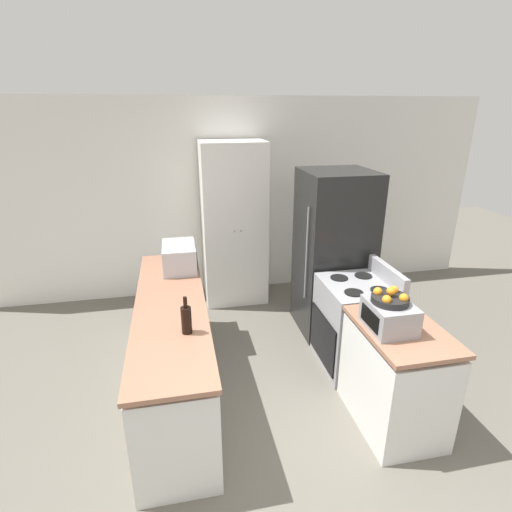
% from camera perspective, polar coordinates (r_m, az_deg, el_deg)
% --- Properties ---
extents(ground_plane, '(14.00, 14.00, 0.00)m').
position_cam_1_polar(ground_plane, '(3.18, 7.88, -30.76)').
color(ground_plane, '#666056').
extents(wall_back, '(7.00, 0.06, 2.60)m').
position_cam_1_polar(wall_back, '(5.45, -3.33, 8.15)').
color(wall_back, white).
rests_on(wall_back, ground_plane).
extents(counter_left, '(0.60, 2.43, 0.89)m').
position_cam_1_polar(counter_left, '(3.77, -11.64, -12.76)').
color(counter_left, silver).
rests_on(counter_left, ground_plane).
extents(counter_right, '(0.60, 0.87, 0.89)m').
position_cam_1_polar(counter_right, '(3.54, 19.23, -16.08)').
color(counter_right, silver).
rests_on(counter_right, ground_plane).
extents(pantry_cabinet, '(0.80, 0.60, 2.09)m').
position_cam_1_polar(pantry_cabinet, '(5.18, -3.18, 4.55)').
color(pantry_cabinet, white).
rests_on(pantry_cabinet, ground_plane).
extents(stove, '(0.66, 0.71, 1.05)m').
position_cam_1_polar(stove, '(4.12, 13.92, -9.47)').
color(stove, '#9E9EA3').
rests_on(stove, ground_plane).
extents(refrigerator, '(0.77, 0.75, 1.85)m').
position_cam_1_polar(refrigerator, '(4.57, 10.97, 0.40)').
color(refrigerator, black).
rests_on(refrigerator, ground_plane).
extents(microwave, '(0.34, 0.50, 0.26)m').
position_cam_1_polar(microwave, '(4.18, -10.88, -0.10)').
color(microwave, '#B2B2B7').
rests_on(microwave, counter_left).
extents(wine_bottle, '(0.08, 0.08, 0.29)m').
position_cam_1_polar(wine_bottle, '(3.02, -9.92, -8.89)').
color(wine_bottle, black).
rests_on(wine_bottle, counter_left).
extents(toaster_oven, '(0.32, 0.38, 0.22)m').
position_cam_1_polar(toaster_oven, '(3.19, 18.48, -8.12)').
color(toaster_oven, '#939399').
rests_on(toaster_oven, counter_right).
extents(fruit_bowl, '(0.28, 0.28, 0.13)m').
position_cam_1_polar(fruit_bowl, '(3.14, 18.62, -5.69)').
color(fruit_bowl, black).
rests_on(fruit_bowl, toaster_oven).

